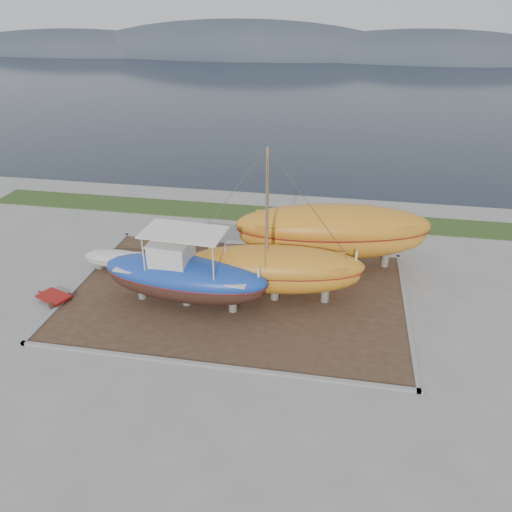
% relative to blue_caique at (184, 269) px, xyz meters
% --- Properties ---
extents(ground, '(140.00, 140.00, 0.00)m').
position_rel_blue_caique_xyz_m(ground, '(2.45, -2.57, -2.21)').
color(ground, gray).
rests_on(ground, ground).
extents(dirt_patch, '(18.00, 12.00, 0.06)m').
position_rel_blue_caique_xyz_m(dirt_patch, '(2.45, 1.43, -2.18)').
color(dirt_patch, '#422D1E').
rests_on(dirt_patch, ground).
extents(curb_frame, '(18.60, 12.60, 0.15)m').
position_rel_blue_caique_xyz_m(curb_frame, '(2.45, 1.43, -2.14)').
color(curb_frame, gray).
rests_on(curb_frame, ground).
extents(grass_strip, '(44.00, 3.00, 0.08)m').
position_rel_blue_caique_xyz_m(grass_strip, '(2.45, 12.93, -2.17)').
color(grass_strip, '#284219').
rests_on(grass_strip, ground).
extents(sea, '(260.00, 100.00, 0.04)m').
position_rel_blue_caique_xyz_m(sea, '(2.45, 67.43, -2.21)').
color(sea, black).
rests_on(sea, ground).
extents(mountain_ridge, '(200.00, 36.00, 20.00)m').
position_rel_blue_caique_xyz_m(mountain_ridge, '(2.45, 122.43, -2.21)').
color(mountain_ridge, '#333D49').
rests_on(mountain_ridge, ground).
extents(blue_caique, '(9.14, 3.43, 4.31)m').
position_rel_blue_caique_xyz_m(blue_caique, '(0.00, 0.00, 0.00)').
color(blue_caique, '#1C45AF').
rests_on(blue_caique, dirt_patch).
extents(white_dinghy, '(3.82, 1.54, 1.13)m').
position_rel_blue_caique_xyz_m(white_dinghy, '(-5.33, 2.95, -1.59)').
color(white_dinghy, silver).
rests_on(white_dinghy, dirt_patch).
extents(orange_sailboat, '(9.60, 3.63, 8.39)m').
position_rel_blue_caique_xyz_m(orange_sailboat, '(4.56, 1.36, 2.04)').
color(orange_sailboat, orange).
rests_on(orange_sailboat, dirt_patch).
extents(orange_bare_hull, '(11.95, 5.29, 3.78)m').
position_rel_blue_caique_xyz_m(orange_bare_hull, '(7.35, 5.69, -0.26)').
color(orange_bare_hull, orange).
rests_on(orange_bare_hull, dirt_patch).
extents(red_trailer, '(2.85, 2.11, 0.36)m').
position_rel_blue_caique_xyz_m(red_trailer, '(-7.20, -0.92, -2.03)').
color(red_trailer, '#9F1712').
rests_on(red_trailer, ground).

